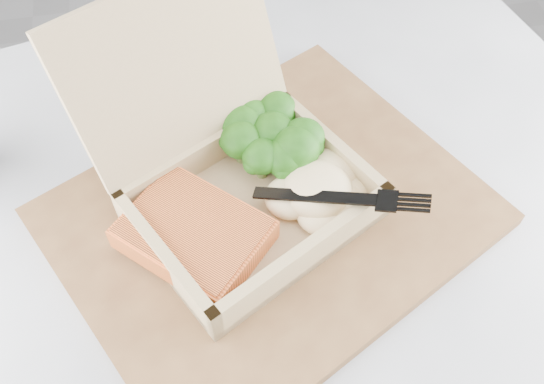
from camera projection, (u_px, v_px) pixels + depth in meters
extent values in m
cube|color=#B2B6BD|center=(295.00, 269.00, 0.56)|extent=(0.94, 0.94, 0.03)
cube|color=brown|center=(269.00, 217.00, 0.56)|extent=(0.46, 0.43, 0.02)
cube|color=tan|center=(254.00, 214.00, 0.55)|extent=(0.24, 0.23, 0.01)
cube|color=#9D855A|center=(165.00, 262.00, 0.50)|extent=(0.08, 0.14, 0.04)
cube|color=#9D855A|center=(331.00, 153.00, 0.57)|extent=(0.08, 0.14, 0.04)
cube|color=#9D855A|center=(305.00, 258.00, 0.51)|extent=(0.18, 0.10, 0.04)
cube|color=#9D855A|center=(207.00, 155.00, 0.57)|extent=(0.18, 0.10, 0.04)
cube|color=tan|center=(176.00, 68.00, 0.51)|extent=(0.20, 0.15, 0.14)
cube|color=orange|center=(194.00, 234.00, 0.52)|extent=(0.15, 0.15, 0.02)
ellipsoid|color=beige|center=(318.00, 189.00, 0.54)|extent=(0.10, 0.09, 0.03)
cube|color=black|center=(252.00, 185.00, 0.53)|extent=(0.10, 0.05, 0.03)
cube|color=black|center=(342.00, 202.00, 0.52)|extent=(0.05, 0.04, 0.01)
cube|color=white|center=(230.00, 74.00, 0.68)|extent=(0.08, 0.13, 0.00)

